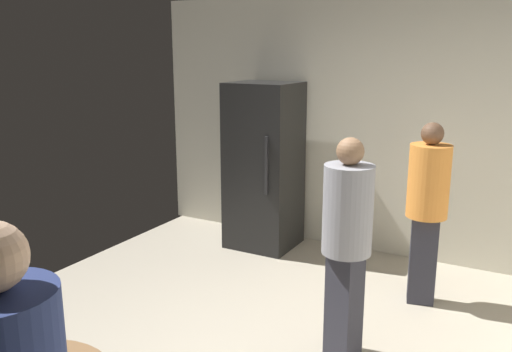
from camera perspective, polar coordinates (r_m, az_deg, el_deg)
wall_back at (r=5.72m, az=13.40°, el=5.05°), size 5.32×0.06×2.70m
refrigerator at (r=5.83m, az=0.85°, el=1.08°), size 0.70×0.68×1.80m
beer_bottle_amber at (r=2.73m, az=-22.63°, el=-16.85°), size 0.06×0.06×0.23m
person_in_orange_shirt at (r=4.69m, az=17.74°, el=-2.49°), size 0.41×0.41×1.57m
person_in_gray_shirt at (r=3.72m, az=9.63°, el=-6.00°), size 0.44×0.44×1.58m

